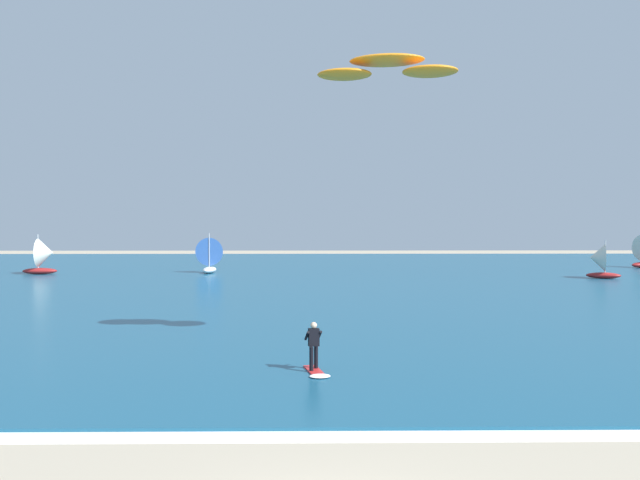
{
  "coord_description": "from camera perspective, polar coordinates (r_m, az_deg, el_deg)",
  "views": [
    {
      "loc": [
        -0.42,
        -10.38,
        5.16
      ],
      "look_at": [
        -0.1,
        13.87,
        4.51
      ],
      "focal_mm": 36.89,
      "sensor_mm": 36.0,
      "label": 1
    }
  ],
  "objects": [
    {
      "name": "kitesurfer",
      "position": [
        22.51,
        -0.44,
        -9.89
      ],
      "size": [
        0.97,
        2.03,
        1.67
      ],
      "color": "red",
      "rests_on": "ocean"
    },
    {
      "name": "sailboat_trailing",
      "position": [
        67.04,
        -9.47,
        -1.26
      ],
      "size": [
        2.91,
        3.42,
        3.97
      ],
      "color": "white",
      "rests_on": "ocean"
    },
    {
      "name": "shoreline_foam",
      "position": [
        16.79,
        6.56,
        -16.35
      ],
      "size": [
        102.7,
        1.29,
        0.01
      ],
      "primitive_type": "cube",
      "color": "white",
      "rests_on": "ground"
    },
    {
      "name": "sailboat_heeled_over",
      "position": [
        64.51,
        23.01,
        -1.66
      ],
      "size": [
        3.11,
        2.77,
        3.5
      ],
      "color": "maroon",
      "rests_on": "ocean"
    },
    {
      "name": "sailboat_mid_left",
      "position": [
        69.65,
        -22.78,
        -1.28
      ],
      "size": [
        3.37,
        2.87,
        3.9
      ],
      "color": "maroon",
      "rests_on": "ocean"
    },
    {
      "name": "ocean",
      "position": [
        61.28,
        -0.36,
        -3.25
      ],
      "size": [
        160.0,
        90.0,
        0.1
      ],
      "primitive_type": "cube",
      "color": "navy",
      "rests_on": "ground"
    },
    {
      "name": "kite",
      "position": [
        27.27,
        5.82,
        14.63
      ],
      "size": [
        5.85,
        2.75,
        0.85
      ],
      "color": "orange"
    }
  ]
}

